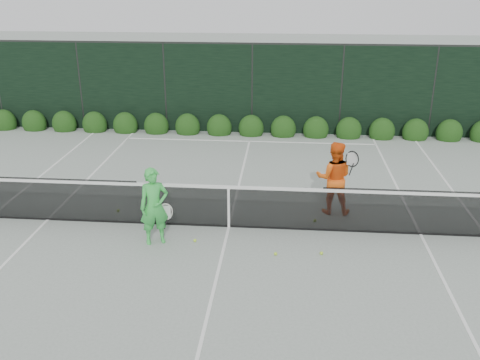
{
  "coord_description": "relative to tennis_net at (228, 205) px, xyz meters",
  "views": [
    {
      "loc": [
        1.17,
        -10.49,
        5.21
      ],
      "look_at": [
        0.22,
        0.3,
        1.0
      ],
      "focal_mm": 40.0,
      "sensor_mm": 36.0,
      "label": 1
    }
  ],
  "objects": [
    {
      "name": "ground",
      "position": [
        0.02,
        0.0,
        -0.53
      ],
      "size": [
        80.0,
        80.0,
        0.0
      ],
      "primitive_type": "plane",
      "color": "gray",
      "rests_on": "ground"
    },
    {
      "name": "tennis_net",
      "position": [
        0.0,
        0.0,
        0.0
      ],
      "size": [
        12.9,
        0.1,
        1.07
      ],
      "color": "#0F2F1F",
      "rests_on": "ground"
    },
    {
      "name": "player_woman",
      "position": [
        -1.4,
        -0.82,
        0.27
      ],
      "size": [
        0.7,
        0.59,
        1.61
      ],
      "rotation": [
        0.0,
        0.0,
        0.41
      ],
      "color": "green",
      "rests_on": "ground"
    },
    {
      "name": "player_man",
      "position": [
        2.33,
        1.0,
        0.32
      ],
      "size": [
        0.93,
        0.71,
        1.71
      ],
      "rotation": [
        0.0,
        0.0,
        3.07
      ],
      "color": "#FF6215",
      "rests_on": "ground"
    },
    {
      "name": "court_lines",
      "position": [
        0.02,
        0.0,
        -0.53
      ],
      "size": [
        11.03,
        23.83,
        0.01
      ],
      "color": "white",
      "rests_on": "ground"
    },
    {
      "name": "windscreen_fence",
      "position": [
        0.02,
        -2.71,
        0.98
      ],
      "size": [
        32.0,
        21.07,
        3.06
      ],
      "color": "black",
      "rests_on": "ground"
    },
    {
      "name": "hedge_row",
      "position": [
        0.02,
        7.15,
        -0.3
      ],
      "size": [
        31.66,
        0.65,
        0.94
      ],
      "color": "#16340E",
      "rests_on": "ground"
    },
    {
      "name": "tennis_balls",
      "position": [
        0.05,
        -0.37,
        -0.5
      ],
      "size": [
        4.68,
        1.8,
        0.07
      ],
      "color": "#B5E633",
      "rests_on": "ground"
    }
  ]
}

